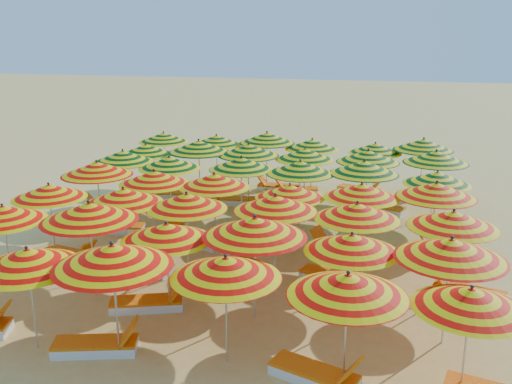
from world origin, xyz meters
The scene contains 63 objects.
ground centered at (0.00, 0.00, 0.00)m, with size 120.00×120.00×0.00m, color #E4BF65.
umbrella_1 centered at (-3.03, -6.63, 2.01)m, with size 2.57×2.57×2.28m.
umbrella_2 centered at (-1.22, -6.54, 2.20)m, with size 2.73×2.73×2.50m.
umbrella_3 centered at (0.97, -6.23, 2.04)m, with size 2.37×2.37×2.31m.
umbrella_4 centered at (3.30, -6.52, 2.06)m, with size 2.35×2.35×2.34m.
umbrella_5 centered at (5.41, -6.28, 1.91)m, with size 2.50×2.50×2.17m.
umbrella_6 centered at (-5.41, -4.16, 1.99)m, with size 2.47×2.47×2.26m.
umbrella_7 centered at (-3.05, -4.12, 2.19)m, with size 2.77×2.77×2.49m.
umbrella_8 centered at (-0.96, -4.43, 1.96)m, with size 2.57×2.57×2.23m.
umbrella_9 centered at (1.09, -4.30, 2.20)m, with size 2.98×2.98×2.50m.
umbrella_10 centered at (3.21, -4.15, 1.95)m, with size 2.31×2.31×2.22m.
umbrella_11 centered at (5.22, -4.51, 2.13)m, with size 2.41×2.41×2.42m.
umbrella_12 centered at (-5.47, -2.03, 1.97)m, with size 2.36×2.36×2.24m.
umbrella_13 centered at (-3.05, -2.28, 2.06)m, with size 2.70×2.70×2.34m.
umbrella_14 centered at (-1.24, -2.28, 2.04)m, with size 2.52×2.52×2.32m.
umbrella_15 centered at (1.10, -2.02, 2.07)m, with size 2.60×2.60×2.35m.
umbrella_16 centered at (3.20, -2.10, 2.03)m, with size 2.83×2.83×2.31m.
umbrella_17 centered at (5.48, -2.25, 2.04)m, with size 2.41×2.41×2.32m.
umbrella_18 centered at (-5.15, 0.19, 2.13)m, with size 3.01×3.01×2.42m.
umbrella_19 centered at (-3.08, -0.08, 2.03)m, with size 2.41×2.41×2.30m.
umbrella_20 centered at (-1.17, -0.03, 2.03)m, with size 2.46×2.46×2.30m.
umbrella_21 centered at (1.17, -0.21, 1.89)m, with size 2.53×2.53×2.15m.
umbrella_22 centered at (3.21, -0.11, 2.01)m, with size 2.30×2.30×2.29m.
umbrella_23 centered at (5.25, 0.13, 2.10)m, with size 2.61×2.61×2.38m.
umbrella_24 centered at (-5.30, 2.34, 2.06)m, with size 2.31×2.31×2.34m.
umbrella_25 centered at (-3.41, 2.01, 2.01)m, with size 2.85×2.85×2.28m.
umbrella_26 centered at (-0.90, 2.20, 2.06)m, with size 2.52×2.52×2.34m.
umbrella_27 centered at (1.13, 1.99, 2.09)m, with size 2.76×2.76×2.37m.
umbrella_28 centered at (3.16, 2.32, 2.12)m, with size 2.50×2.50×2.41m.
umbrella_29 centered at (5.42, 2.08, 1.96)m, with size 2.72×2.72×2.23m.
umbrella_30 centered at (-5.22, 4.15, 1.95)m, with size 2.55×2.55×2.21m.
umbrella_31 centered at (-3.05, 4.11, 2.18)m, with size 3.02×3.02×2.47m.
umbrella_32 centered at (-1.13, 4.12, 2.13)m, with size 2.74×2.74×2.42m.
umbrella_33 centered at (0.94, 4.33, 2.03)m, with size 2.77×2.77×2.30m.
umbrella_34 centered at (3.21, 4.16, 2.10)m, with size 2.84×2.84×2.38m.
umbrella_35 centered at (5.53, 4.44, 2.12)m, with size 2.58×2.58×2.41m.
umbrella_36 centered at (-5.46, 6.56, 1.98)m, with size 2.26×2.26×2.25m.
umbrella_37 centered at (-3.07, 6.44, 1.99)m, with size 2.39×2.39×2.26m.
umbrella_38 centered at (-0.95, 6.54, 2.15)m, with size 2.82×2.82×2.44m.
umbrella_39 centered at (0.93, 6.32, 2.01)m, with size 2.71×2.71×2.28m.
umbrella_40 centered at (3.40, 6.43, 1.94)m, with size 2.43×2.43×2.21m.
umbrella_41 centered at (5.20, 6.50, 2.16)m, with size 2.60×2.60×2.45m.
lounger_1 centered at (-1.72, -6.50, 0.15)m, with size 1.83×1.04×0.69m.
lounger_2 centered at (2.80, -6.51, 0.15)m, with size 1.83×1.12×0.69m.
lounger_4 centered at (-1.46, -4.49, 0.15)m, with size 1.83×1.13×0.69m.
lounger_5 centered at (-4.87, -2.24, 0.15)m, with size 1.82×0.96×0.69m.
lounger_6 centered at (-2.45, -2.48, 0.15)m, with size 1.82×0.94×0.69m.
lounger_7 centered at (2.70, -2.05, 0.15)m, with size 1.83×1.11×0.69m.
lounger_8 centered at (5.99, -2.17, 0.15)m, with size 1.83×1.06×0.69m.
lounger_9 centered at (-4.65, 0.24, 0.15)m, with size 1.81×0.89×0.69m.
lounger_10 centered at (-1.77, -0.24, 0.15)m, with size 1.83×1.10×0.69m.
lounger_11 centered at (2.62, 0.01, 0.15)m, with size 1.82×1.17×0.69m.
lounger_12 centered at (5.76, 0.27, 0.15)m, with size 1.81×0.86×0.69m.
lounger_13 centered at (-5.89, 2.30, 0.15)m, with size 1.82×1.25×0.69m.
lounger_14 centered at (-4.71, 4.28, 0.15)m, with size 1.80×0.85×0.69m.
lounger_15 centered at (-1.73, 4.13, 0.15)m, with size 1.78×0.73×0.69m.
lounger_16 centered at (0.34, 4.17, 0.15)m, with size 1.82×1.00×0.69m.
lounger_17 centered at (3.72, 4.43, 0.15)m, with size 1.82×1.17×0.69m.
lounger_18 centered at (-0.45, 6.35, 0.15)m, with size 1.74×0.62×0.69m.
lounger_19 centered at (0.34, 6.07, 0.15)m, with size 1.81×0.89×0.69m.
lounger_20 centered at (2.89, 6.63, 0.15)m, with size 1.83×1.13×0.69m.
lounger_21 centered at (5.71, 6.52, 0.15)m, with size 1.77×0.70×0.69m.
beachgoer_a centered at (0.90, 1.61, 0.77)m, with size 0.56×0.37×1.55m, color tan.
Camera 1 is at (3.81, -15.89, 6.42)m, focal length 40.00 mm.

